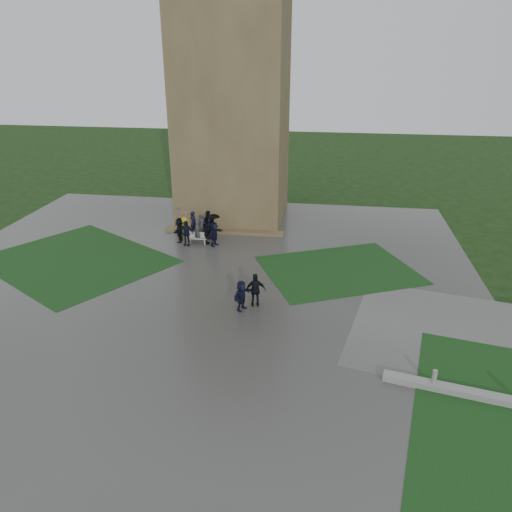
# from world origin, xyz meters

# --- Properties ---
(ground) EXTENTS (120.00, 120.00, 0.00)m
(ground) POSITION_xyz_m (0.00, 0.00, 0.00)
(ground) COLOR black
(plaza) EXTENTS (34.00, 34.00, 0.02)m
(plaza) POSITION_xyz_m (0.00, 2.00, 0.01)
(plaza) COLOR #3A3A38
(plaza) RESTS_ON ground
(lawn_inset_left) EXTENTS (14.10, 13.46, 0.01)m
(lawn_inset_left) POSITION_xyz_m (-8.50, 4.00, 0.03)
(lawn_inset_left) COLOR #123513
(lawn_inset_left) RESTS_ON plaza
(lawn_inset_right) EXTENTS (11.12, 10.15, 0.01)m
(lawn_inset_right) POSITION_xyz_m (8.50, 5.00, 0.03)
(lawn_inset_right) COLOR #123513
(lawn_inset_right) RESTS_ON plaza
(tower) EXTENTS (8.00, 8.00, 18.00)m
(tower) POSITION_xyz_m (0.00, 15.00, 9.00)
(tower) COLOR brown
(tower) RESTS_ON ground
(tower_plinth) EXTENTS (9.00, 0.80, 0.22)m
(tower_plinth) POSITION_xyz_m (0.00, 10.60, 0.13)
(tower_plinth) COLOR brown
(tower_plinth) RESTS_ON plaza
(bench) EXTENTS (1.39, 0.49, 0.80)m
(bench) POSITION_xyz_m (-1.41, 8.19, 0.43)
(bench) COLOR #B5B4B0
(bench) RESTS_ON plaza
(visitor_cluster) EXTENTS (4.06, 3.51, 2.56)m
(visitor_cluster) POSITION_xyz_m (-1.64, 8.64, 1.05)
(visitor_cluster) COLOR black
(visitor_cluster) RESTS_ON plaza
(pedestrian_mid) EXTENTS (1.18, 1.64, 1.68)m
(pedestrian_mid) POSITION_xyz_m (3.37, -0.91, 0.86)
(pedestrian_mid) COLOR black
(pedestrian_mid) RESTS_ON plaza
(pedestrian_near) EXTENTS (1.21, 0.85, 1.87)m
(pedestrian_near) POSITION_xyz_m (4.04, -0.38, 0.96)
(pedestrian_near) COLOR black
(pedestrian_near) RESTS_ON plaza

